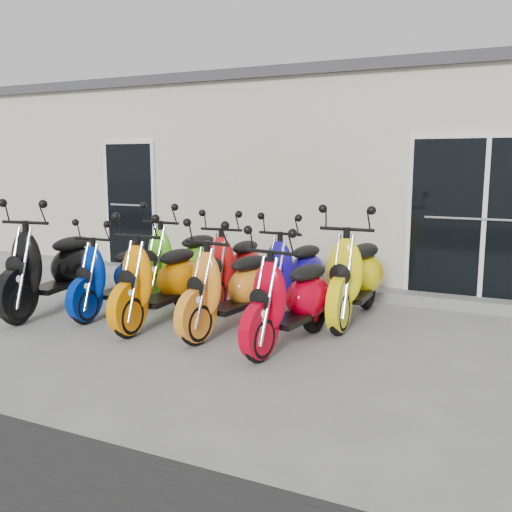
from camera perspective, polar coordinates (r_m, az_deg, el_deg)
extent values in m
plane|color=gray|center=(6.96, -2.15, -6.84)|extent=(80.00, 80.00, 0.00)
cube|color=beige|center=(11.54, 10.02, 7.55)|extent=(14.00, 6.00, 3.20)
cube|color=#3F3F42|center=(11.61, 10.27, 15.86)|extent=(14.20, 6.20, 0.16)
cube|color=gray|center=(8.72, 4.05, -3.00)|extent=(14.00, 0.40, 0.15)
cube|color=black|center=(10.28, -12.45, 5.36)|extent=(1.07, 0.08, 2.22)
cube|color=black|center=(8.12, 21.91, 3.89)|extent=(2.02, 0.08, 2.22)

